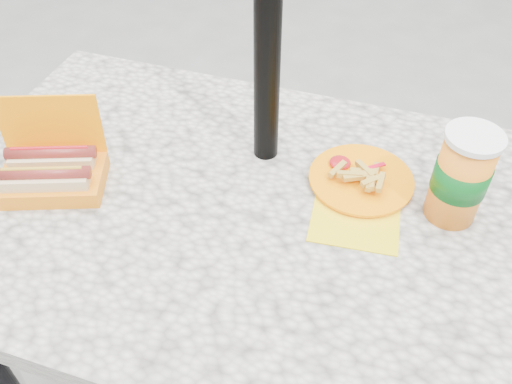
% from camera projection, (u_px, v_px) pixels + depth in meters
% --- Properties ---
extents(picnic_table, '(1.20, 0.80, 0.75)m').
position_uv_depth(picnic_table, '(241.00, 241.00, 1.10)').
color(picnic_table, beige).
rests_on(picnic_table, ground).
extents(hotdog_box, '(0.23, 0.20, 0.16)m').
position_uv_depth(hotdog_box, '(51.00, 171.00, 1.04)').
color(hotdog_box, '#FC8600').
rests_on(hotdog_box, picnic_table).
extents(fries_plate, '(0.21, 0.28, 0.04)m').
position_uv_depth(fries_plate, '(360.00, 181.00, 1.05)').
color(fries_plate, yellow).
rests_on(fries_plate, picnic_table).
extents(soda_cup, '(0.10, 0.10, 0.19)m').
position_uv_depth(soda_cup, '(461.00, 176.00, 0.94)').
color(soda_cup, orange).
rests_on(soda_cup, picnic_table).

